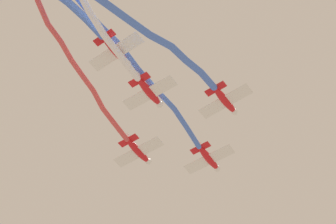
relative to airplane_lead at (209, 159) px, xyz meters
The scene contains 8 objects.
airplane_lead is the anchor object (origin of this frame).
smoke_trail_lead 19.21m from the airplane_lead, 80.21° to the right, with size 5.48×33.83×4.95m.
airplane_left_wing 8.97m from the airplane_lead, 125.24° to the right, with size 6.82×5.16×1.68m.
smoke_trail_left_wing 21.45m from the airplane_lead, 94.27° to the right, with size 8.43×23.65×4.67m.
airplane_right_wing 8.97m from the airplane_lead, 35.23° to the right, with size 6.81×5.14×1.68m.
smoke_trail_right_wing 21.27m from the airplane_lead, 68.84° to the right, with size 3.78×25.22×3.56m.
airplane_slot 12.68m from the airplane_lead, 80.25° to the right, with size 6.83×5.17×1.68m.
airplane_trail 19.02m from the airplane_lead, 80.24° to the right, with size 6.81×5.14×1.68m.
Camera 1 is at (33.53, -28.99, 3.24)m, focal length 64.20 mm.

